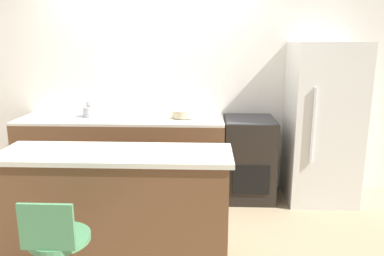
{
  "coord_description": "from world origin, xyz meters",
  "views": [
    {
      "loc": [
        0.64,
        -3.83,
        1.8
      ],
      "look_at": [
        0.49,
        -0.32,
        0.98
      ],
      "focal_mm": 35.0,
      "sensor_mm": 36.0,
      "label": 1
    }
  ],
  "objects_px": {
    "refrigerator": "(322,123)",
    "mixing_bowl": "(183,114)",
    "oven_range": "(248,158)",
    "kettle": "(91,110)"
  },
  "relations": [
    {
      "from": "refrigerator",
      "to": "mixing_bowl",
      "type": "bearing_deg",
      "value": 177.71
    },
    {
      "from": "oven_range",
      "to": "kettle",
      "type": "height_order",
      "value": "kettle"
    },
    {
      "from": "oven_range",
      "to": "mixing_bowl",
      "type": "relative_size",
      "value": 3.57
    },
    {
      "from": "kettle",
      "to": "mixing_bowl",
      "type": "bearing_deg",
      "value": 0.0
    },
    {
      "from": "oven_range",
      "to": "refrigerator",
      "type": "height_order",
      "value": "refrigerator"
    },
    {
      "from": "refrigerator",
      "to": "oven_range",
      "type": "bearing_deg",
      "value": 178.59
    },
    {
      "from": "oven_range",
      "to": "refrigerator",
      "type": "relative_size",
      "value": 0.52
    },
    {
      "from": "mixing_bowl",
      "to": "oven_range",
      "type": "bearing_deg",
      "value": -3.24
    },
    {
      "from": "oven_range",
      "to": "mixing_bowl",
      "type": "xyz_separation_m",
      "value": [
        -0.76,
        0.04,
        0.51
      ]
    },
    {
      "from": "oven_range",
      "to": "mixing_bowl",
      "type": "height_order",
      "value": "mixing_bowl"
    }
  ]
}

